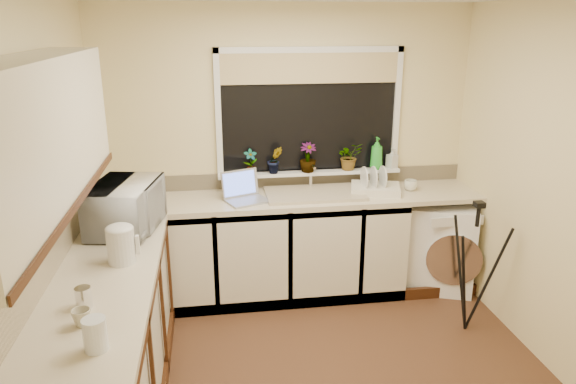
{
  "coord_description": "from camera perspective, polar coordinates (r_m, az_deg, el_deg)",
  "views": [
    {
      "loc": [
        -0.65,
        -2.97,
        2.3
      ],
      "look_at": [
        -0.12,
        0.55,
        1.15
      ],
      "focal_mm": 33.12,
      "sensor_mm": 36.0,
      "label": 1
    }
  ],
  "objects": [
    {
      "name": "cup_left",
      "position": [
        2.8,
        -21.29,
        -12.45
      ],
      "size": [
        0.12,
        0.12,
        0.09
      ],
      "primitive_type": "imported",
      "rotation": [
        0.0,
        0.0,
        -0.29
      ],
      "color": "beige",
      "rests_on": "worktop_left"
    },
    {
      "name": "plant_d",
      "position": [
        4.69,
        6.58,
        3.84
      ],
      "size": [
        0.25,
        0.23,
        0.24
      ],
      "primitive_type": "imported",
      "rotation": [
        0.0,
        0.0,
        0.23
      ],
      "color": "#999999",
      "rests_on": "windowsill"
    },
    {
      "name": "steel_jar",
      "position": [
        2.95,
        -21.1,
        -10.53
      ],
      "size": [
        0.08,
        0.08,
        0.11
      ],
      "primitive_type": "cylinder",
      "color": "silver",
      "rests_on": "worktop_left"
    },
    {
      "name": "plant_c",
      "position": [
        4.59,
        2.15,
        3.73
      ],
      "size": [
        0.15,
        0.15,
        0.25
      ],
      "primitive_type": "imported",
      "rotation": [
        0.0,
        0.0,
        0.03
      ],
      "color": "#999999",
      "rests_on": "windowsill"
    },
    {
      "name": "glass_jug",
      "position": [
        2.58,
        -20.0,
        -14.17
      ],
      "size": [
        0.11,
        0.11,
        0.15
      ],
      "primitive_type": "cylinder",
      "color": "white",
      "rests_on": "worktop_left"
    },
    {
      "name": "wall_left",
      "position": [
        3.3,
        -24.71,
        -2.83
      ],
      "size": [
        0.0,
        3.0,
        3.0
      ],
      "primitive_type": "plane",
      "rotation": [
        1.57,
        0.0,
        1.57
      ],
      "color": "beige",
      "rests_on": "ground"
    },
    {
      "name": "cup_back",
      "position": [
        4.71,
        13.02,
        0.7
      ],
      "size": [
        0.13,
        0.13,
        0.09
      ],
      "primitive_type": "imported",
      "rotation": [
        0.0,
        0.0,
        -0.18
      ],
      "color": "silver",
      "rests_on": "worktop_back"
    },
    {
      "name": "laptop",
      "position": [
        4.35,
        -4.75,
        -0.08
      ],
      "size": [
        0.4,
        0.38,
        0.24
      ],
      "rotation": [
        0.0,
        0.0,
        0.39
      ],
      "color": "#9D9EA4",
      "rests_on": "worktop_back"
    },
    {
      "name": "upper_cabinet",
      "position": [
        2.69,
        -25.52,
        5.42
      ],
      "size": [
        0.28,
        1.9,
        0.7
      ],
      "primitive_type": "cube",
      "color": "silver",
      "rests_on": "wall_left"
    },
    {
      "name": "splashback_back",
      "position": [
        4.7,
        -0.2,
        1.46
      ],
      "size": [
        3.2,
        0.02,
        0.14
      ],
      "primitive_type": "cube",
      "color": "beige",
      "rests_on": "wall_back"
    },
    {
      "name": "soap_bottle_green",
      "position": [
        4.74,
        9.5,
        4.13
      ],
      "size": [
        0.11,
        0.11,
        0.28
      ],
      "primitive_type": "imported",
      "rotation": [
        0.0,
        0.0,
        0.04
      ],
      "color": "green",
      "rests_on": "windowsill"
    },
    {
      "name": "wall_right",
      "position": [
        3.88,
        27.39,
        -0.26
      ],
      "size": [
        0.0,
        3.0,
        3.0
      ],
      "primitive_type": "plane",
      "rotation": [
        1.57,
        0.0,
        -1.57
      ],
      "color": "beige",
      "rests_on": "ground"
    },
    {
      "name": "wall_front",
      "position": [
        1.94,
        13.18,
        -16.39
      ],
      "size": [
        3.2,
        0.0,
        3.2
      ],
      "primitive_type": "plane",
      "rotation": [
        -1.57,
        0.0,
        0.0
      ],
      "color": "beige",
      "rests_on": "ground"
    },
    {
      "name": "kettle",
      "position": [
        3.37,
        -17.49,
        -5.52
      ],
      "size": [
        0.17,
        0.17,
        0.22
      ],
      "primitive_type": "cylinder",
      "color": "silver",
      "rests_on": "worktop_left"
    },
    {
      "name": "tripod",
      "position": [
        4.28,
        19.14,
        -7.68
      ],
      "size": [
        0.64,
        0.64,
        1.05
      ],
      "primitive_type": null,
      "rotation": [
        0.0,
        0.0,
        -0.32
      ],
      "color": "black",
      "rests_on": "floor"
    },
    {
      "name": "dish_rack",
      "position": [
        4.6,
        9.35,
        0.34
      ],
      "size": [
        0.48,
        0.41,
        0.06
      ],
      "primitive_type": "cube",
      "rotation": [
        0.0,
        0.0,
        -0.27
      ],
      "color": "silver",
      "rests_on": "worktop_back"
    },
    {
      "name": "window_blind",
      "position": [
        4.53,
        2.41,
        13.13
      ],
      "size": [
        1.5,
        0.02,
        0.25
      ],
      "primitive_type": "cube",
      "color": "tan",
      "rests_on": "wall_back"
    },
    {
      "name": "microwave",
      "position": [
        3.87,
        -17.04,
        -1.5
      ],
      "size": [
        0.52,
        0.67,
        0.34
      ],
      "primitive_type": "imported",
      "rotation": [
        0.0,
        0.0,
        1.38
      ],
      "color": "silver",
      "rests_on": "worktop_left"
    },
    {
      "name": "soap_bottle_clear",
      "position": [
        4.82,
        11.11,
        3.61
      ],
      "size": [
        0.11,
        0.11,
        0.18
      ],
      "primitive_type": "imported",
      "rotation": [
        0.0,
        0.0,
        0.43
      ],
      "color": "#999999",
      "rests_on": "windowsill"
    },
    {
      "name": "windowsill",
      "position": [
        4.66,
        2.34,
        2.13
      ],
      "size": [
        1.6,
        0.14,
        0.03
      ],
      "primitive_type": "cube",
      "color": "white",
      "rests_on": "wall_back"
    },
    {
      "name": "plant_b",
      "position": [
        4.55,
        -1.41,
        3.46
      ],
      "size": [
        0.14,
        0.12,
        0.24
      ],
      "primitive_type": "imported",
      "rotation": [
        0.0,
        0.0,
        0.09
      ],
      "color": "#999999",
      "rests_on": "windowsill"
    },
    {
      "name": "washing_machine",
      "position": [
        4.97,
        16.0,
        -5.41
      ],
      "size": [
        0.71,
        0.7,
        0.79
      ],
      "primitive_type": "cube",
      "rotation": [
        0.0,
        0.0,
        -0.35
      ],
      "color": "white",
      "rests_on": "floor"
    },
    {
      "name": "faucet",
      "position": [
        4.62,
        2.45,
        1.78
      ],
      "size": [
        0.03,
        0.03,
        0.24
      ],
      "primitive_type": "cylinder",
      "color": "silver",
      "rests_on": "worktop_back"
    },
    {
      "name": "splashback_left",
      "position": [
        3.07,
        -25.72,
        -6.53
      ],
      "size": [
        0.02,
        2.4,
        0.45
      ],
      "primitive_type": "cube",
      "color": "beige",
      "rests_on": "wall_left"
    },
    {
      "name": "wall_back",
      "position": [
        4.65,
        -0.22,
        4.52
      ],
      "size": [
        3.2,
        0.0,
        3.2
      ],
      "primitive_type": "plane",
      "rotation": [
        1.57,
        0.0,
        0.0
      ],
      "color": "beige",
      "rests_on": "ground"
    },
    {
      "name": "plant_a",
      "position": [
        4.53,
        -4.03,
        3.26
      ],
      "size": [
        0.13,
        0.1,
        0.22
      ],
      "primitive_type": "imported",
      "rotation": [
        0.0,
        0.0,
        0.16
      ],
      "color": "#999999",
      "rests_on": "windowsill"
    },
    {
      "name": "floor",
      "position": [
        3.82,
        3.23,
        -19.21
      ],
      "size": [
        3.2,
        3.2,
        0.0
      ],
      "primitive_type": "plane",
      "color": "#4F301F",
      "rests_on": "ground"
    },
    {
      "name": "base_cabinet_left",
      "position": [
        3.33,
        -19.08,
        -17.43
      ],
      "size": [
        0.54,
        2.4,
        0.86
      ],
      "primitive_type": "cube",
      "color": "silver",
      "rests_on": "floor"
    },
    {
      "name": "window_glass",
      "position": [
        4.6,
        2.29,
        8.5
      ],
      "size": [
        1.5,
        0.02,
        1.0
      ],
      "primitive_type": "cube",
      "color": "black",
      "rests_on": "wall_back"
    },
    {
      "name": "base_cabinet_back",
      "position": [
        4.59,
        -3.71,
        -6.21
      ],
      "size": [
        2.55,
        0.6,
        0.86
      ],
      "primitive_type": "cube",
      "color": "silver",
      "rests_on": "floor"
    },
    {
      "name": "sink",
      "position": [
        4.48,
        2.87,
        -0.17
      ],
      "size": [
        0.82,
        0.46,
        0.03
      ],
      "primitive_type": "cube",
      "color": "tan",
      "rests_on": "worktop_back"
    },
    {
      "name": "worktop_back",
      "position": [
        4.46,
        0.34,
        -0.69
      ],
      "size": [
        3.2,
        0.6,
        0.04
      ],
      "primitive_type": "cube",
      "color": "beige",
      "rests_on": "base_cabinet_back"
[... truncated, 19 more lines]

